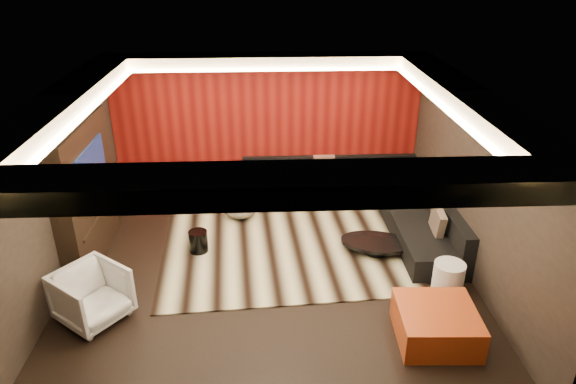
{
  "coord_description": "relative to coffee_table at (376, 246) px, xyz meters",
  "views": [
    {
      "loc": [
        -0.06,
        -6.69,
        4.52
      ],
      "look_at": [
        0.3,
        0.6,
        1.05
      ],
      "focal_mm": 32.0,
      "sensor_mm": 36.0,
      "label": 1
    }
  ],
  "objects": [
    {
      "name": "tv_shelf",
      "position": [
        -4.42,
        0.17,
        0.58
      ],
      "size": [
        0.04,
        1.6,
        0.04
      ],
      "primitive_type": "cube",
      "color": "black",
      "rests_on": "ground"
    },
    {
      "name": "rug",
      "position": [
        -1.5,
        0.15,
        -0.11
      ],
      "size": [
        4.19,
        3.25,
        0.02
      ],
      "primitive_type": "cube",
      "rotation": [
        0.0,
        0.0,
        0.06
      ],
      "color": "beige",
      "rests_on": "floor"
    },
    {
      "name": "cove_left",
      "position": [
        -4.09,
        -0.43,
        2.48
      ],
      "size": [
        0.08,
        4.8,
        0.04
      ],
      "primitive_type": "cube",
      "color": "#FFD899",
      "rests_on": "ground"
    },
    {
      "name": "red_feature_wall",
      "position": [
        -1.73,
        2.54,
        1.28
      ],
      "size": [
        5.98,
        0.05,
        2.78
      ],
      "primitive_type": "cube",
      "color": "#6B0C0A",
      "rests_on": "ground"
    },
    {
      "name": "cove_front",
      "position": [
        -1.73,
        -2.79,
        2.48
      ],
      "size": [
        4.8,
        0.08,
        0.04
      ],
      "primitive_type": "cube",
      "color": "#FFD899",
      "rests_on": "ground"
    },
    {
      "name": "floor",
      "position": [
        -1.73,
        -0.43,
        -0.13
      ],
      "size": [
        6.0,
        6.0,
        0.02
      ],
      "primitive_type": "cube",
      "color": "black",
      "rests_on": "ground"
    },
    {
      "name": "sectional_sofa",
      "position": [
        0.0,
        1.44,
        0.15
      ],
      "size": [
        3.65,
        3.5,
        0.75
      ],
      "color": "black",
      "rests_on": "floor"
    },
    {
      "name": "soffit_back",
      "position": [
        -1.73,
        2.27,
        2.57
      ],
      "size": [
        6.0,
        0.6,
        0.22
      ],
      "primitive_type": "cube",
      "color": "silver",
      "rests_on": "ground"
    },
    {
      "name": "throw_pillows",
      "position": [
        0.36,
        1.35,
        0.5
      ],
      "size": [
        1.82,
        2.75,
        0.5
      ],
      "color": "tan",
      "rests_on": "sectional_sofa"
    },
    {
      "name": "striped_pouf",
      "position": [
        -2.26,
        1.32,
        0.06
      ],
      "size": [
        0.76,
        0.76,
        0.32
      ],
      "primitive_type": "ellipsoid",
      "rotation": [
        0.0,
        0.0,
        0.38
      ],
      "color": "beige",
      "rests_on": "rug"
    },
    {
      "name": "orange_ottoman",
      "position": [
        0.34,
        -2.07,
        0.1
      ],
      "size": [
        1.02,
        1.02,
        0.43
      ],
      "primitive_type": "cube",
      "rotation": [
        0.0,
        0.0,
        -0.05
      ],
      "color": "#AE3516",
      "rests_on": "floor"
    },
    {
      "name": "wall_left",
      "position": [
        -4.74,
        -0.43,
        1.28
      ],
      "size": [
        0.02,
        6.0,
        2.8
      ],
      "primitive_type": "cube",
      "color": "black",
      "rests_on": "ground"
    },
    {
      "name": "cove_back",
      "position": [
        -1.73,
        1.93,
        2.48
      ],
      "size": [
        4.8,
        0.08,
        0.04
      ],
      "primitive_type": "cube",
      "color": "#FFD899",
      "rests_on": "ground"
    },
    {
      "name": "armchair",
      "position": [
        -4.11,
        -1.47,
        0.26
      ],
      "size": [
        1.14,
        1.14,
        0.75
      ],
      "primitive_type": "imported",
      "rotation": [
        0.0,
        0.0,
        0.9
      ],
      "color": "silver",
      "rests_on": "floor"
    },
    {
      "name": "cove_right",
      "position": [
        0.63,
        -0.43,
        2.48
      ],
      "size": [
        0.08,
        4.8,
        0.04
      ],
      "primitive_type": "cube",
      "color": "#FFD899",
      "rests_on": "ground"
    },
    {
      "name": "tv_screen",
      "position": [
        -4.42,
        0.17,
        1.33
      ],
      "size": [
        0.04,
        1.3,
        0.8
      ],
      "primitive_type": "cube",
      "color": "black",
      "rests_on": "ground"
    },
    {
      "name": "wall_right",
      "position": [
        1.28,
        -0.43,
        1.28
      ],
      "size": [
        0.02,
        6.0,
        2.8
      ],
      "primitive_type": "cube",
      "color": "black",
      "rests_on": "ground"
    },
    {
      "name": "tv_surround",
      "position": [
        -4.58,
        0.17,
        0.98
      ],
      "size": [
        0.3,
        2.0,
        2.2
      ],
      "primitive_type": "cube",
      "color": "black",
      "rests_on": "ground"
    },
    {
      "name": "wall_back",
      "position": [
        -1.73,
        2.58,
        1.28
      ],
      "size": [
        6.0,
        0.02,
        2.8
      ],
      "primitive_type": "cube",
      "color": "black",
      "rests_on": "ground"
    },
    {
      "name": "soffit_right",
      "position": [
        0.97,
        -0.43,
        2.57
      ],
      "size": [
        0.6,
        4.8,
        0.22
      ],
      "primitive_type": "cube",
      "color": "silver",
      "rests_on": "ground"
    },
    {
      "name": "white_side_table",
      "position": [
        0.77,
        -1.22,
        0.16
      ],
      "size": [
        0.48,
        0.48,
        0.55
      ],
      "primitive_type": "cylinder",
      "rotation": [
        0.0,
        0.0,
        -0.12
      ],
      "color": "white",
      "rests_on": "floor"
    },
    {
      "name": "soffit_front",
      "position": [
        -1.73,
        -3.13,
        2.57
      ],
      "size": [
        6.0,
        0.6,
        0.22
      ],
      "primitive_type": "cube",
      "color": "silver",
      "rests_on": "ground"
    },
    {
      "name": "ceiling",
      "position": [
        -1.73,
        -0.43,
        2.69
      ],
      "size": [
        6.0,
        6.0,
        0.02
      ],
      "primitive_type": "cube",
      "color": "silver",
      "rests_on": "ground"
    },
    {
      "name": "drum_stool",
      "position": [
        -2.9,
        0.15,
        0.08
      ],
      "size": [
        0.32,
        0.32,
        0.36
      ],
      "primitive_type": "cylinder",
      "rotation": [
        0.0,
        0.0,
        -0.04
      ],
      "color": "black",
      "rests_on": "rug"
    },
    {
      "name": "coffee_table",
      "position": [
        0.0,
        0.0,
        0.0
      ],
      "size": [
        1.39,
        1.39,
        0.19
      ],
      "primitive_type": "cylinder",
      "rotation": [
        0.0,
        0.0,
        -0.24
      ],
      "color": "black",
      "rests_on": "rug"
    },
    {
      "name": "soffit_left",
      "position": [
        -4.43,
        -0.43,
        2.57
      ],
      "size": [
        0.6,
        4.8,
        0.22
      ],
      "primitive_type": "cube",
      "color": "silver",
      "rests_on": "ground"
    }
  ]
}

